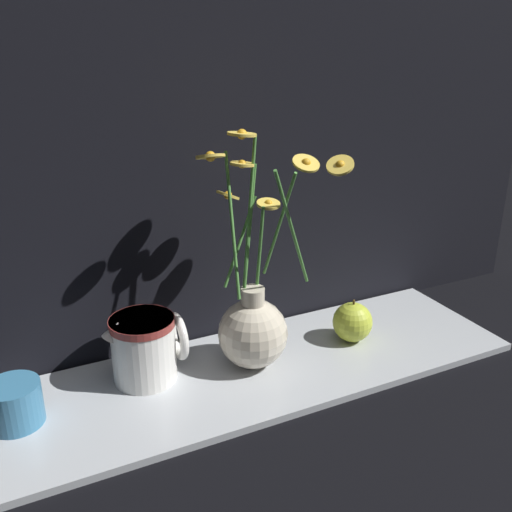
% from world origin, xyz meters
% --- Properties ---
extents(ground_plane, '(6.00, 6.00, 0.00)m').
position_xyz_m(ground_plane, '(0.00, 0.00, 0.00)').
color(ground_plane, black).
extents(shelf, '(0.89, 0.27, 0.01)m').
position_xyz_m(shelf, '(0.00, 0.00, 0.01)').
color(shelf, '#B2B7BC').
rests_on(shelf, ground_plane).
extents(backdrop_wall, '(1.39, 0.02, 1.10)m').
position_xyz_m(backdrop_wall, '(0.00, 0.15, 0.55)').
color(backdrop_wall, black).
rests_on(backdrop_wall, ground_plane).
extents(vase_with_flowers, '(0.20, 0.21, 0.39)m').
position_xyz_m(vase_with_flowers, '(-0.00, 0.01, 0.09)').
color(vase_with_flowers, beige).
rests_on(vase_with_flowers, shelf).
extents(yellow_mug, '(0.09, 0.08, 0.06)m').
position_xyz_m(yellow_mug, '(-0.37, 0.02, 0.04)').
color(yellow_mug, teal).
rests_on(yellow_mug, shelf).
extents(ceramic_pitcher, '(0.13, 0.10, 0.12)m').
position_xyz_m(ceramic_pitcher, '(-0.17, 0.05, 0.07)').
color(ceramic_pitcher, white).
rests_on(ceramic_pitcher, shelf).
extents(orange_fruit, '(0.07, 0.07, 0.08)m').
position_xyz_m(orange_fruit, '(0.20, 0.01, 0.05)').
color(orange_fruit, '#B7C638').
rests_on(orange_fruit, shelf).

